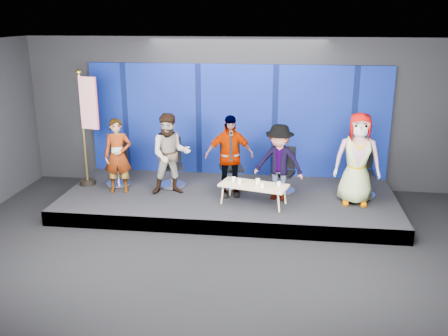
{
  "coord_description": "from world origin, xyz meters",
  "views": [
    {
      "loc": [
        1.18,
        -7.47,
        3.96
      ],
      "look_at": [
        -0.09,
        2.4,
        0.9
      ],
      "focal_mm": 40.0,
      "sensor_mm": 36.0,
      "label": 1
    }
  ],
  "objects": [
    {
      "name": "ground",
      "position": [
        0.0,
        0.0,
        0.0
      ],
      "size": [
        10.0,
        10.0,
        0.0
      ],
      "primitive_type": "plane",
      "color": "black",
      "rests_on": "ground"
    },
    {
      "name": "room_walls",
      "position": [
        0.0,
        0.0,
        2.43
      ],
      "size": [
        10.02,
        8.02,
        3.51
      ],
      "color": "black",
      "rests_on": "ground"
    },
    {
      "name": "riser",
      "position": [
        0.0,
        2.5,
        0.15
      ],
      "size": [
        7.0,
        3.0,
        0.3
      ],
      "primitive_type": "cube",
      "color": "black",
      "rests_on": "ground"
    },
    {
      "name": "backdrop",
      "position": [
        0.0,
        3.95,
        1.6
      ],
      "size": [
        7.0,
        0.08,
        2.6
      ],
      "primitive_type": "cube",
      "color": "navy",
      "rests_on": "riser"
    },
    {
      "name": "chair_a",
      "position": [
        -2.54,
        2.8,
        0.63
      ],
      "size": [
        0.65,
        0.65,
        0.99
      ],
      "rotation": [
        0.0,
        0.0,
        0.2
      ],
      "color": "silver",
      "rests_on": "riser"
    },
    {
      "name": "panelist_a",
      "position": [
        -2.36,
        2.34,
        1.1
      ],
      "size": [
        0.65,
        0.49,
        1.6
      ],
      "primitive_type": "imported",
      "rotation": [
        0.0,
        0.0,
        0.2
      ],
      "color": "black",
      "rests_on": "riser"
    },
    {
      "name": "chair_b",
      "position": [
        -1.32,
        2.87,
        0.65
      ],
      "size": [
        0.74,
        0.74,
        1.07
      ],
      "rotation": [
        0.0,
        0.0,
        0.27
      ],
      "color": "silver",
      "rests_on": "riser"
    },
    {
      "name": "panelist_b",
      "position": [
        -1.22,
        2.38,
        1.17
      ],
      "size": [
        0.99,
        0.86,
        1.74
      ],
      "primitive_type": "imported",
      "rotation": [
        0.0,
        0.0,
        0.27
      ],
      "color": "black",
      "rests_on": "riser"
    },
    {
      "name": "chair_c",
      "position": [
        -0.0,
        2.92,
        0.65
      ],
      "size": [
        0.74,
        0.74,
        1.07
      ],
      "rotation": [
        0.0,
        0.0,
        0.27
      ],
      "color": "silver",
      "rests_on": "riser"
    },
    {
      "name": "panelist_c",
      "position": [
        0.01,
        2.42,
        1.16
      ],
      "size": [
        1.09,
        0.68,
        1.73
      ],
      "primitive_type": "imported",
      "rotation": [
        0.0,
        0.0,
        0.27
      ],
      "color": "black",
      "rests_on": "riser"
    },
    {
      "name": "chair_d",
      "position": [
        1.15,
        2.81,
        0.62
      ],
      "size": [
        0.67,
        0.67,
        0.98
      ],
      "rotation": [
        0.0,
        0.0,
        -0.27
      ],
      "color": "silver",
      "rests_on": "riser"
    },
    {
      "name": "panelist_d",
      "position": [
        1.05,
        2.32,
        1.09
      ],
      "size": [
        1.14,
        0.83,
        1.58
      ],
      "primitive_type": "imported",
      "rotation": [
        0.0,
        0.0,
        -0.27
      ],
      "color": "black",
      "rests_on": "riser"
    },
    {
      "name": "chair_e",
      "position": [
        2.76,
        2.76,
        0.68
      ],
      "size": [
        0.67,
        0.67,
        1.15
      ],
      "rotation": [
        0.0,
        0.0,
        -0.03
      ],
      "color": "silver",
      "rests_on": "riser"
    },
    {
      "name": "panelist_e",
      "position": [
        2.59,
        2.28,
        1.23
      ],
      "size": [
        0.93,
        0.62,
        1.86
      ],
      "primitive_type": "imported",
      "rotation": [
        0.0,
        0.0,
        -0.03
      ],
      "color": "black",
      "rests_on": "riser"
    },
    {
      "name": "coffee_table",
      "position": [
        0.56,
        1.97,
        0.68
      ],
      "size": [
        1.45,
        0.9,
        0.41
      ],
      "rotation": [
        0.0,
        0.0,
        -0.26
      ],
      "color": "tan",
      "rests_on": "riser"
    },
    {
      "name": "mug_a",
      "position": [
        0.14,
        2.13,
        0.76
      ],
      "size": [
        0.07,
        0.07,
        0.09
      ],
      "primitive_type": "cylinder",
      "color": "white",
      "rests_on": "coffee_table"
    },
    {
      "name": "mug_b",
      "position": [
        0.28,
        1.98,
        0.76
      ],
      "size": [
        0.08,
        0.08,
        0.1
      ],
      "primitive_type": "cylinder",
      "color": "white",
      "rests_on": "coffee_table"
    },
    {
      "name": "mug_c",
      "position": [
        0.64,
        2.01,
        0.77
      ],
      "size": [
        0.09,
        0.09,
        0.11
      ],
      "primitive_type": "cylinder",
      "color": "white",
      "rests_on": "coffee_table"
    },
    {
      "name": "mug_d",
      "position": [
        0.74,
        1.83,
        0.76
      ],
      "size": [
        0.08,
        0.08,
        0.09
      ],
      "primitive_type": "cylinder",
      "color": "white",
      "rests_on": "coffee_table"
    },
    {
      "name": "mug_e",
      "position": [
        1.06,
        1.95,
        0.76
      ],
      "size": [
        0.07,
        0.07,
        0.09
      ],
      "primitive_type": "cylinder",
      "color": "white",
      "rests_on": "coffee_table"
    },
    {
      "name": "flag_stand",
      "position": [
        -3.12,
        2.66,
        1.66
      ],
      "size": [
        0.58,
        0.34,
        2.56
      ],
      "rotation": [
        0.0,
        0.0,
        -0.24
      ],
      "color": "black",
      "rests_on": "riser"
    }
  ]
}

